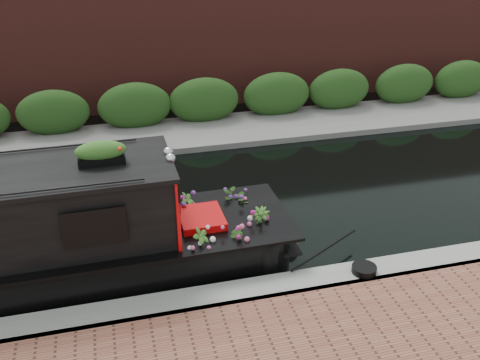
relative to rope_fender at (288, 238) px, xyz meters
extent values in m
plane|color=black|center=(-2.31, 1.86, -0.15)|extent=(80.00, 80.00, 0.00)
cube|color=gray|center=(-2.31, -1.44, -0.15)|extent=(40.00, 0.60, 0.50)
cube|color=slate|center=(-2.31, 6.06, -0.15)|extent=(40.00, 2.40, 0.34)
cube|color=#204316|center=(-2.31, 6.96, -0.15)|extent=(40.00, 1.10, 2.80)
cube|color=#59241E|center=(-2.31, 9.06, -0.15)|extent=(40.00, 1.00, 8.00)
cube|color=red|center=(-2.22, 0.00, 1.26)|extent=(0.08, 1.73, 1.34)
cube|color=black|center=(-3.53, -0.88, 1.33)|extent=(0.89, 0.04, 0.54)
cube|color=red|center=(-1.70, 0.00, 0.54)|extent=(0.80, 0.90, 0.50)
sphere|color=silver|center=(-2.21, -0.14, 2.04)|extent=(0.18, 0.18, 0.18)
sphere|color=silver|center=(-2.21, 0.14, 2.04)|extent=(0.18, 0.18, 0.18)
cube|color=black|center=(-3.32, 0.00, 2.08)|extent=(0.76, 0.27, 0.14)
ellipsoid|color=red|center=(-3.32, 0.00, 2.26)|extent=(0.83, 0.29, 0.24)
imported|color=#376D24|center=(-1.84, -0.70, 0.61)|extent=(0.40, 0.39, 0.63)
imported|color=#376D24|center=(-1.23, -0.74, 0.55)|extent=(0.30, 0.34, 0.51)
imported|color=#376D24|center=(-0.86, 0.60, 0.57)|extent=(0.61, 0.56, 0.56)
imported|color=#376D24|center=(-0.67, -0.29, 0.61)|extent=(0.50, 0.50, 0.63)
imported|color=#376D24|center=(-1.84, 0.60, 0.62)|extent=(0.37, 0.41, 0.65)
cylinder|color=#816044|center=(0.00, 0.00, 0.00)|extent=(0.30, 0.35, 0.30)
cylinder|color=black|center=(0.88, -1.49, 0.16)|extent=(0.43, 0.43, 0.12)
camera|label=1|loc=(-3.11, -8.29, 5.76)|focal=40.00mm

